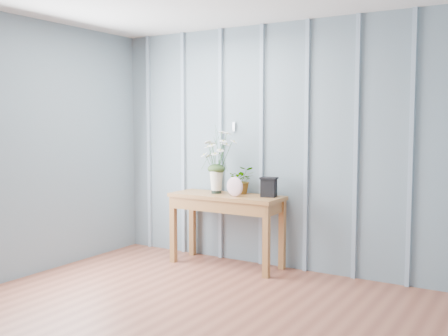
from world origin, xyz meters
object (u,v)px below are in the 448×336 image
Objects in this scene: sideboard at (226,205)px; daisy_vase at (216,154)px; carved_box at (269,187)px; felt_disc_vessel at (235,187)px.

sideboard is 0.55m from daisy_vase.
daisy_vase is 3.35× the size of carved_box.
felt_disc_vessel is (0.15, -0.08, 0.21)m from sideboard.
daisy_vase reaches higher than felt_disc_vessel.
daisy_vase is 0.44m from felt_disc_vessel.
daisy_vase is 3.34× the size of felt_disc_vessel.
felt_disc_vessel and carved_box have the same top height.
felt_disc_vessel is at bearing -29.44° from sideboard.
carved_box is (0.59, 0.04, -0.32)m from daisy_vase.
daisy_vase is at bearing 171.89° from sideboard.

